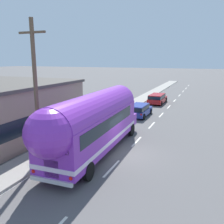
% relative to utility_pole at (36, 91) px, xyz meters
% --- Properties ---
extents(ground_plane, '(300.00, 300.00, 0.00)m').
position_rel_utility_pole_xyz_m(ground_plane, '(4.54, 3.05, -4.42)').
color(ground_plane, '#565454').
extents(lane_markings, '(3.91, 80.00, 0.01)m').
position_rel_utility_pole_xyz_m(lane_markings, '(1.89, 16.11, -4.42)').
color(lane_markings, silver).
rests_on(lane_markings, ground).
extents(sidewalk_slab, '(2.25, 90.00, 0.15)m').
position_rel_utility_pole_xyz_m(sidewalk_slab, '(-0.36, 13.05, -4.35)').
color(sidewalk_slab, gray).
rests_on(sidewalk_slab, ground).
extents(utility_pole, '(1.80, 0.24, 8.50)m').
position_rel_utility_pole_xyz_m(utility_pole, '(0.00, 0.00, 0.00)').
color(utility_pole, brown).
rests_on(utility_pole, ground).
extents(painted_bus, '(2.87, 12.62, 4.12)m').
position_rel_utility_pole_xyz_m(painted_bus, '(2.69, 1.99, -2.12)').
color(painted_bus, purple).
rests_on(painted_bus, ground).
extents(car_lead, '(1.95, 4.31, 1.37)m').
position_rel_utility_pole_xyz_m(car_lead, '(2.43, 13.82, -3.63)').
color(car_lead, navy).
rests_on(car_lead, ground).
extents(car_second, '(2.08, 4.71, 1.37)m').
position_rel_utility_pole_xyz_m(car_second, '(2.59, 22.32, -3.62)').
color(car_second, '#A5191E').
rests_on(car_second, ground).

